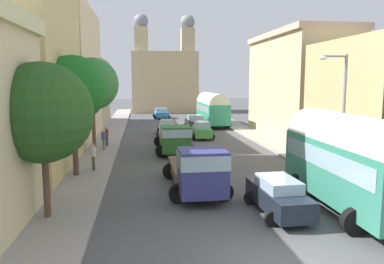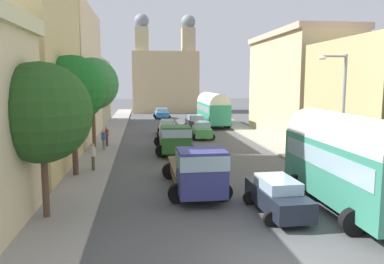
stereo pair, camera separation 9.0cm
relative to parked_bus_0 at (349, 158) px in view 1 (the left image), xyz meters
name	(u,v)px [view 1 (the left image)]	position (x,y,z in m)	size (l,w,h in m)	color
ground_plane	(183,136)	(-4.63, 22.43, -2.31)	(154.00, 154.00, 0.00)	#4F5051
sidewalk_left	(109,137)	(-11.88, 22.43, -2.24)	(2.50, 70.00, 0.14)	#989491
sidewalk_right	(254,134)	(2.62, 22.43, -2.24)	(2.50, 70.00, 0.14)	#9A998B
building_left_1	(19,57)	(-15.89, 9.33, 4.66)	(5.54, 10.59, 13.94)	tan
building_left_2	(61,75)	(-16.04, 22.09, 3.77)	(5.83, 13.99, 12.17)	beige
building_left_3	(86,92)	(-15.72, 34.95, 1.76)	(5.19, 11.28, 8.14)	tan
building_right_1	(374,103)	(6.56, 8.54, 1.80)	(5.38, 9.79, 8.22)	tan
building_right_2	(298,85)	(6.77, 21.52, 2.81)	(6.38, 14.52, 10.19)	beige
distant_church	(164,79)	(-4.63, 52.59, 3.42)	(11.22, 7.65, 16.57)	tan
parked_bus_0	(349,158)	(0.00, 0.00, 0.00)	(3.26, 8.14, 4.16)	#378B71
parked_bus_1	(212,108)	(-0.10, 30.96, -0.11)	(3.40, 9.31, 4.02)	#2D9269
cargo_truck_0	(197,169)	(-6.05, 3.13, -1.04)	(3.05, 7.29, 2.51)	navy
cargo_truck_1	(174,138)	(-6.27, 13.74, -1.12)	(2.99, 7.53, 2.30)	#285F25
car_0	(167,127)	(-6.14, 23.82, -1.52)	(2.34, 4.46, 1.55)	silver
car_1	(161,113)	(-5.85, 40.88, -1.55)	(2.49, 3.93, 1.51)	#3789CF
car_2	(278,196)	(-3.08, 0.00, -1.53)	(2.21, 4.27, 1.53)	#1C212E
car_3	(202,130)	(-2.99, 20.87, -1.49)	(2.32, 3.78, 1.65)	#479A4A
car_4	(195,122)	(-2.66, 27.60, -1.49)	(2.49, 4.45, 1.65)	#2B2929
pedestrian_0	(107,136)	(-11.61, 16.93, -1.29)	(0.45, 0.45, 1.75)	#423B4E
pedestrian_1	(104,139)	(-11.69, 15.17, -1.32)	(0.48, 0.48, 1.74)	#71775A
pedestrian_2	(93,156)	(-11.66, 8.39, -1.27)	(0.42, 0.42, 1.80)	#4B5138
streetlamp_near	(340,109)	(1.68, 3.94, 1.76)	(1.57, 0.28, 6.91)	gray
roadside_tree_0	(42,113)	(-12.53, 0.53, 2.02)	(3.95, 3.95, 6.31)	brown
roadside_tree_1	(73,89)	(-12.53, 7.37, 2.77)	(3.77, 3.77, 6.99)	brown
roadside_tree_2	(92,84)	(-12.53, 16.09, 2.96)	(4.14, 4.14, 7.36)	brown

